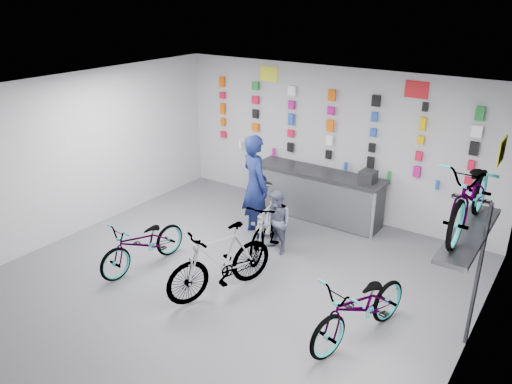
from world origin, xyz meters
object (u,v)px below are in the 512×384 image
Objects in this scene: bike_left at (143,243)px; bike_service at (267,225)px; counter at (318,195)px; bike_right at (361,308)px; clerk at (255,186)px; bike_center at (220,260)px; customer at (277,222)px.

bike_left is 0.97× the size of bike_service.
counter is 1.46× the size of bike_right.
bike_right is 1.07× the size of bike_service.
bike_center is at bearing 137.71° from clerk.
customer is at bearing 179.79° from clerk.
clerk reaches higher than customer.
customer is (-2.19, 1.40, 0.09)m from bike_right.
bike_right is at bearing -43.39° from bike_service.
counter is 1.56× the size of bike_service.
bike_service is 0.18m from customer.
bike_center is at bearing -99.55° from bike_service.
clerk is at bearing -116.13° from counter.
bike_service is at bearing 169.15° from clerk.
bike_left is 1.45× the size of customer.
bike_right is 3.46m from clerk.
clerk reaches higher than bike_center.
bike_right is (2.28, -3.09, -0.00)m from counter.
bike_center is 1.57× the size of customer.
customer reaches higher than bike_center.
bike_center is 2.22m from bike_right.
clerk is at bearing 164.16° from bike_right.
customer is at bearing 54.06° from bike_left.
bike_service is at bearing -133.20° from customer.
bike_center reaches higher than bike_right.
bike_center is 1.05× the size of bike_service.
clerk is at bearing 168.68° from customer.
customer is at bearing -86.85° from counter.
customer reaches higher than counter.
counter is 1.53m from clerk.
clerk is at bearing 75.13° from bike_left.
bike_center is (1.52, 0.14, 0.11)m from bike_left.
clerk reaches higher than bike_right.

